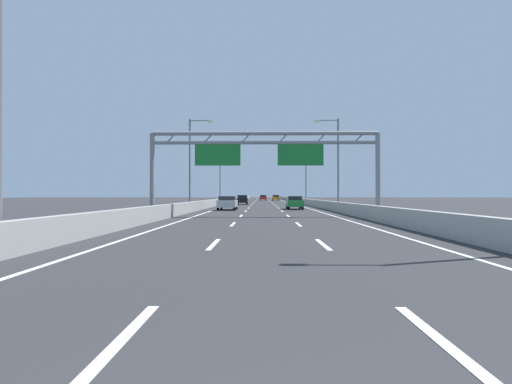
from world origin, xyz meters
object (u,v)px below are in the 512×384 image
(sign_gantry, at_px, (263,152))
(streetlamp_left_near, at_px, (7,63))
(streetlamp_left_far, at_px, (221,174))
(black_car, at_px, (242,200))
(silver_car, at_px, (228,203))
(streetlamp_left_mid, at_px, (192,158))
(red_car, at_px, (263,198))
(green_car, at_px, (295,202))
(orange_car, at_px, (276,198))
(streetlamp_right_mid, at_px, (336,158))
(streetlamp_right_far, at_px, (305,173))

(sign_gantry, distance_m, streetlamp_left_near, 20.30)
(streetlamp_left_far, height_order, black_car, streetlamp_left_far)
(sign_gantry, distance_m, black_car, 36.83)
(streetlamp_left_near, distance_m, black_car, 55.70)
(streetlamp_left_far, relative_size, silver_car, 2.07)
(streetlamp_left_mid, bearing_deg, streetlamp_left_far, 90.00)
(red_car, xyz_separation_m, black_car, (-3.56, -47.23, 0.02))
(sign_gantry, xyz_separation_m, green_car, (3.51, 14.99, -4.09))
(silver_car, bearing_deg, streetlamp_left_mid, -166.18)
(sign_gantry, xyz_separation_m, orange_car, (3.63, 79.79, -4.08))
(streetlamp_left_near, bearing_deg, sign_gantry, 68.70)
(green_car, distance_m, silver_car, 7.55)
(green_car, distance_m, orange_car, 64.80)
(streetlamp_left_far, xyz_separation_m, red_car, (7.62, 40.73, -4.64))
(streetlamp_right_mid, xyz_separation_m, orange_car, (-3.93, 67.76, -4.63))
(streetlamp_right_mid, distance_m, green_car, 6.84)
(streetlamp_left_mid, relative_size, red_car, 2.23)
(orange_car, xyz_separation_m, silver_car, (-7.38, -66.87, 0.00))
(streetlamp_left_mid, height_order, streetlamp_left_far, same)
(green_car, bearing_deg, streetlamp_right_far, 81.76)
(green_car, bearing_deg, sign_gantry, -103.18)
(streetlamp_left_mid, relative_size, silver_car, 2.07)
(black_car, bearing_deg, streetlamp_left_near, -94.20)
(orange_car, relative_size, silver_car, 0.91)
(orange_car, bearing_deg, red_car, 130.95)
(streetlamp_right_mid, height_order, streetlamp_right_far, same)
(streetlamp_left_far, bearing_deg, streetlamp_left_mid, -90.00)
(silver_car, bearing_deg, red_car, 86.77)
(sign_gantry, bearing_deg, silver_car, 106.19)
(streetlamp_right_far, relative_size, silver_car, 2.07)
(sign_gantry, height_order, silver_car, sign_gantry)
(streetlamp_right_mid, bearing_deg, streetlamp_right_far, 90.00)
(streetlamp_left_mid, height_order, streetlamp_right_mid, same)
(streetlamp_left_far, height_order, silver_car, streetlamp_left_far)
(red_car, distance_m, orange_car, 5.16)
(red_car, bearing_deg, black_car, -94.31)
(sign_gantry, relative_size, silver_car, 3.73)
(streetlamp_left_mid, bearing_deg, streetlamp_left_near, -90.00)
(streetlamp_right_far, bearing_deg, red_car, 100.18)
(orange_car, bearing_deg, black_car, -99.10)
(sign_gantry, bearing_deg, streetlamp_right_mid, 57.85)
(streetlamp_left_near, bearing_deg, streetlamp_right_mid, 64.23)
(orange_car, bearing_deg, sign_gantry, -92.61)
(silver_car, bearing_deg, black_car, 88.92)
(streetlamp_left_near, xyz_separation_m, green_car, (10.88, 33.90, -4.64))
(streetlamp_right_far, xyz_separation_m, black_car, (-10.87, -6.50, -4.61))
(streetlamp_left_far, distance_m, black_car, 8.95)
(silver_car, bearing_deg, streetlamp_right_far, 69.37)
(streetlamp_left_mid, height_order, green_car, streetlamp_left_mid)
(streetlamp_right_far, bearing_deg, streetlamp_left_near, -103.57)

